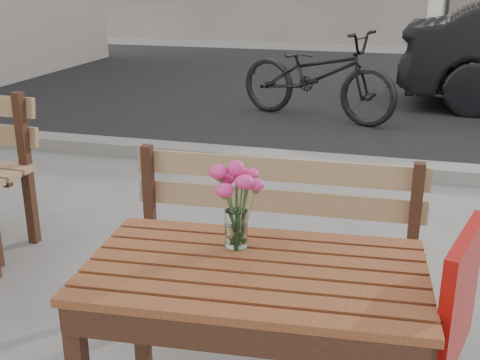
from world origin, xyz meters
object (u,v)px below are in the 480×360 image
object	(u,v)px
red_chair	(419,327)
bicycle	(317,75)
main_table	(254,297)
main_vase	(236,194)

from	to	relation	value
red_chair	bicycle	xyz separation A→B (m)	(-1.06, 4.90, 0.01)
main_table	bicycle	distance (m)	5.01
bicycle	main_vase	bearing A→B (deg)	-155.40
bicycle	red_chair	bearing A→B (deg)	-148.26
main_table	main_vase	xyz separation A→B (m)	(-0.10, 0.13, 0.31)
main_table	main_vase	bearing A→B (deg)	121.92
red_chair	main_vase	distance (m)	0.74
red_chair	main_vase	bearing A→B (deg)	-78.67
red_chair	bicycle	world-z (taller)	bicycle
bicycle	main_table	bearing A→B (deg)	-154.41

